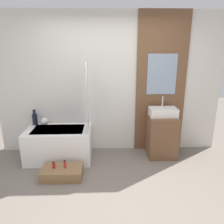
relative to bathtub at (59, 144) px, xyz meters
The scene contains 12 objects.
ground_plane 1.53m from the bathtub, 51.96° to the right, with size 12.00×12.00×0.00m, color slate.
wall_tiled_back 1.43m from the bathtub, 23.35° to the left, with size 4.20×0.06×2.60m, color silver.
wall_wood_accent 2.17m from the bathtub, 10.47° to the left, with size 0.93×0.04×2.60m.
bathtub is the anchor object (origin of this frame).
glass_shower_screen 1.03m from the bathtub, 10.98° to the right, with size 0.01×0.45×1.17m, color silver.
wooden_step_bench 0.67m from the bathtub, 75.94° to the right, with size 0.63×0.39×0.16m, color olive.
vanity_cabinet 1.89m from the bathtub, ahead, with size 0.51×0.51×0.77m, color brown.
sink 1.97m from the bathtub, ahead, with size 0.49×0.30×0.35m.
vase_tall_dark 0.67m from the bathtub, 152.17° to the left, with size 0.10×0.10×0.29m.
vase_round_light 0.51m from the bathtub, 142.01° to the left, with size 0.14×0.14×0.14m, color white.
bottle_soap_primary 0.62m from the bathtub, 87.39° to the right, with size 0.05×0.05×0.11m.
bottle_soap_secondary 0.65m from the bathtub, 71.87° to the right, with size 0.04×0.04×0.14m.
Camera 1 is at (-0.09, -2.48, 1.97)m, focal length 35.00 mm.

